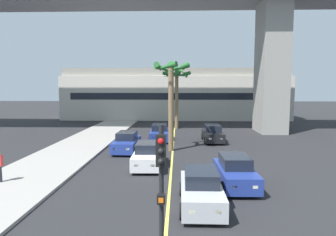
% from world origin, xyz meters
% --- Properties ---
extents(sidewalk_left, '(4.80, 80.00, 0.15)m').
position_xyz_m(sidewalk_left, '(-8.00, 16.00, 0.07)').
color(sidewalk_left, '#9E9991').
rests_on(sidewalk_left, ground).
extents(lane_stripe_center, '(0.14, 56.00, 0.01)m').
position_xyz_m(lane_stripe_center, '(0.00, 24.00, 0.00)').
color(lane_stripe_center, '#DBCC4C').
rests_on(lane_stripe_center, ground).
extents(pier_building_backdrop, '(35.14, 8.04, 7.96)m').
position_xyz_m(pier_building_backdrop, '(0.00, 50.49, 3.92)').
color(pier_building_backdrop, beige).
rests_on(pier_building_backdrop, ground).
extents(car_queue_front, '(1.86, 4.11, 1.56)m').
position_xyz_m(car_queue_front, '(1.41, 14.22, 0.72)').
color(car_queue_front, '#B7BABF').
rests_on(car_queue_front, ground).
extents(car_queue_second, '(1.90, 4.13, 1.56)m').
position_xyz_m(car_queue_second, '(-1.53, 20.51, 0.72)').
color(car_queue_second, white).
rests_on(car_queue_second, ground).
extents(car_queue_third, '(1.91, 4.14, 1.56)m').
position_xyz_m(car_queue_third, '(-3.63, 24.98, 0.72)').
color(car_queue_third, navy).
rests_on(car_queue_third, ground).
extents(car_queue_fourth, '(1.93, 4.15, 1.56)m').
position_xyz_m(car_queue_fourth, '(-1.36, 30.00, 0.72)').
color(car_queue_fourth, navy).
rests_on(car_queue_fourth, ground).
extents(car_queue_fifth, '(1.91, 4.14, 1.56)m').
position_xyz_m(car_queue_fifth, '(3.37, 16.97, 0.72)').
color(car_queue_fifth, navy).
rests_on(car_queue_fifth, ground).
extents(car_queue_sixth, '(1.88, 4.12, 1.56)m').
position_xyz_m(car_queue_sixth, '(3.67, 29.57, 0.72)').
color(car_queue_sixth, black).
rests_on(car_queue_sixth, ground).
extents(traffic_light_median_near, '(0.24, 0.37, 4.20)m').
position_xyz_m(traffic_light_median_near, '(0.01, 8.81, 2.71)').
color(traffic_light_median_near, black).
rests_on(traffic_light_median_near, ground).
extents(palm_tree_near_median, '(3.51, 3.66, 7.08)m').
position_xyz_m(palm_tree_near_median, '(0.22, 38.35, 5.63)').
color(palm_tree_near_median, brown).
rests_on(palm_tree_near_median, ground).
extents(palm_tree_mid_median, '(2.95, 3.08, 7.10)m').
position_xyz_m(palm_tree_mid_median, '(-0.12, 25.44, 5.49)').
color(palm_tree_mid_median, brown).
rests_on(palm_tree_mid_median, ground).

